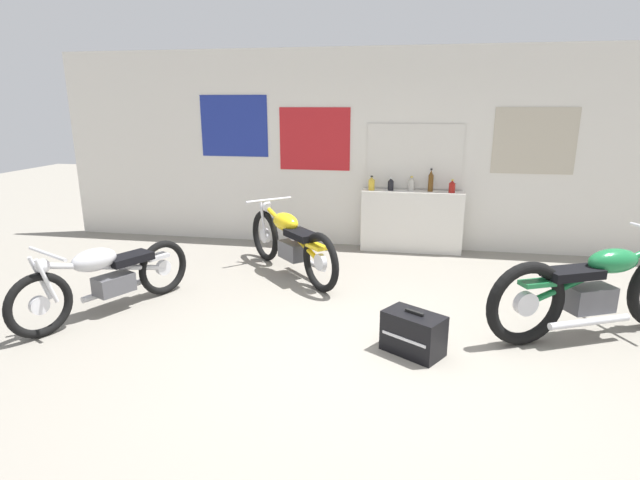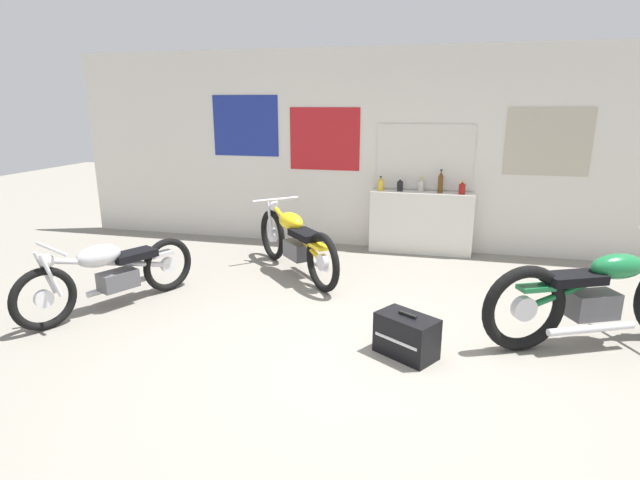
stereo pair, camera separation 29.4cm
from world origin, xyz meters
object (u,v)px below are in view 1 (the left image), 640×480
Objects in this scene: hard_case_black at (413,333)px; bottle_left_center at (391,185)px; bottle_leftmost at (372,184)px; bottle_center at (411,184)px; motorcycle_green at (598,289)px; motorcycle_yellow at (290,241)px; bottle_rightmost at (452,187)px; bottle_right_center at (431,181)px; motorcycle_silver at (107,276)px.

bottle_left_center is at bearing 96.51° from hard_case_black.
bottle_leftmost is 1.01× the size of bottle_center.
motorcycle_yellow is at bearing 159.62° from motorcycle_green.
bottle_center is at bearing 172.75° from bottle_rightmost.
hard_case_black is (-0.19, -3.11, -0.83)m from bottle_right_center.
motorcycle_silver is 3.04m from hard_case_black.
bottle_right_center is (0.81, 0.03, 0.05)m from bottle_leftmost.
bottle_leftmost is 1.10m from bottle_rightmost.
bottle_rightmost is (0.83, -0.04, -0.00)m from bottle_left_center.
bottle_left_center is 3.91m from motorcycle_silver.
bottle_left_center is 1.82m from motorcycle_yellow.
motorcycle_green is 1.17× the size of motorcycle_silver.
bottle_leftmost is 3.24m from hard_case_black.
bottle_right_center is 4.30m from motorcycle_silver.
motorcycle_green reaches higher than motorcycle_yellow.
bottle_leftmost reaches higher than bottle_rightmost.
bottle_right_center is 2.22m from motorcycle_yellow.
hard_case_black is (0.07, -3.13, -0.78)m from bottle_center.
bottle_left_center is 0.32× the size of hard_case_black.
hard_case_black is (3.01, -0.30, -0.21)m from motorcycle_silver.
hard_case_black is at bearing -93.51° from bottle_right_center.
motorcycle_yellow is 2.12m from motorcycle_silver.
bottle_rightmost is 0.32× the size of hard_case_black.
bottle_left_center is at bearing 177.01° from bottle_rightmost.
motorcycle_silver reaches higher than hard_case_black.
bottle_rightmost is at bearing -0.80° from bottle_leftmost.
bottle_left_center reaches higher than motorcycle_green.
hard_case_black is at bearing -158.49° from motorcycle_green.
bottle_left_center is at bearing 5.92° from bottle_leftmost.
bottle_leftmost is at bearing 49.30° from motorcycle_silver.
bottle_right_center reaches higher than motorcycle_yellow.
bottle_left_center reaches higher than motorcycle_yellow.
motorcycle_silver is at bearing -130.70° from bottle_leftmost.
bottle_left_center is 0.83m from bottle_rightmost.
bottle_right_center is 0.18× the size of motorcycle_silver.
bottle_leftmost is at bearing 179.20° from bottle_rightmost.
bottle_rightmost is 0.10× the size of motorcycle_silver.
bottle_rightmost is 3.19m from hard_case_black.
bottle_leftmost is 0.82m from bottle_right_center.
bottle_right_center is at bearing 1.88° from bottle_leftmost.
bottle_rightmost is at bearing 32.91° from motorcycle_yellow.
hard_case_black is (0.62, -3.08, -0.78)m from bottle_leftmost.
bottle_rightmost is 2.41m from motorcycle_yellow.
hard_case_black is (0.35, -3.11, -0.77)m from bottle_left_center.
motorcycle_green is at bearing -51.56° from bottle_left_center.
bottle_rightmost reaches higher than motorcycle_green.
bottle_rightmost is at bearing -8.37° from bottle_right_center.
bottle_leftmost is at bearing -178.12° from bottle_right_center.
bottle_left_center is 0.91× the size of bottle_center.
hard_case_black is at bearing -88.69° from bottle_center.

